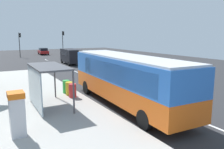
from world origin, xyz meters
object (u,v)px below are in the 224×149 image
ticket_machine (17,114)px  recycling_bin_green (66,87)px  sedan_near (43,51)px  white_van (71,55)px  recycling_bin_red (73,91)px  recycling_bin_yellow (69,88)px  bus_shelter (43,76)px  bus (125,77)px  traffic_light_near_side (63,39)px  traffic_light_far_side (20,41)px

ticket_machine → recycling_bin_green: size_ratio=2.04×
sedan_near → ticket_machine: size_ratio=2.30×
white_van → recycling_bin_red: (-6.40, -18.85, -0.69)m
recycling_bin_yellow → bus_shelter: size_ratio=0.24×
white_van → bus_shelter: 21.95m
sedan_near → ticket_machine: ticket_machine is taller
white_van → ticket_machine: bearing=-114.0°
bus → sedan_near: (4.01, 41.18, -1.05)m
recycling_bin_red → recycling_bin_yellow: (0.00, 0.70, 0.00)m
bus_shelter → traffic_light_near_side: bearing=71.0°
bus → ticket_machine: bus is taller
recycling_bin_green → traffic_light_near_side: size_ratio=0.18×
ticket_machine → recycling_bin_yellow: ticket_machine is taller
sedan_near → recycling_bin_green: sedan_near is taller
traffic_light_far_side → bus_shelter: traffic_light_far_side is taller
sedan_near → traffic_light_far_side: traffic_light_far_side is taller
bus → recycling_bin_red: bearing=130.8°
bus_shelter → recycling_bin_yellow: bearing=42.5°
sedan_near → bus_shelter: bearing=-102.4°
bus → traffic_light_near_side: (7.21, 36.16, 1.64)m
traffic_light_far_side → bus_shelter: bearing=-95.3°
ticket_machine → bus_shelter: bearing=60.8°
traffic_light_near_side → bus_shelter: traffic_light_near_side is taller
sedan_near → recycling_bin_red: (-6.50, -38.30, -0.14)m
recycling_bin_yellow → ticket_machine: bearing=-127.1°
white_van → ticket_machine: white_van is taller
bus → bus_shelter: bearing=161.7°
bus → bus_shelter: bus is taller
bus → ticket_machine: size_ratio=5.71×
recycling_bin_red → traffic_light_near_side: traffic_light_near_side is taller
bus → traffic_light_near_side: 36.91m
recycling_bin_red → recycling_bin_yellow: same height
bus_shelter → recycling_bin_red: bearing=31.0°
white_van → recycling_bin_green: white_van is taller
traffic_light_near_side → bus_shelter: (-11.91, -34.61, -1.39)m
recycling_bin_green → traffic_light_near_side: (9.70, 31.88, 2.83)m
traffic_light_near_side → ticket_machine: bearing=-110.0°
traffic_light_near_side → bus_shelter: size_ratio=1.32×
recycling_bin_green → bus_shelter: 3.80m
recycling_bin_yellow → traffic_light_near_side: 34.11m
ticket_machine → traffic_light_far_side: size_ratio=0.40×
white_van → sedan_near: 19.46m
white_van → bus_shelter: bearing=-113.1°
bus → white_van: 22.08m
white_van → bus_shelter: size_ratio=1.32×
recycling_bin_yellow → recycling_bin_green: 0.70m
ticket_machine → recycling_bin_yellow: (4.11, 5.43, -0.52)m
recycling_bin_red → traffic_light_far_side: size_ratio=0.19×
ticket_machine → recycling_bin_red: bearing=49.0°
sedan_near → recycling_bin_yellow: (-6.50, -37.60, -0.14)m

